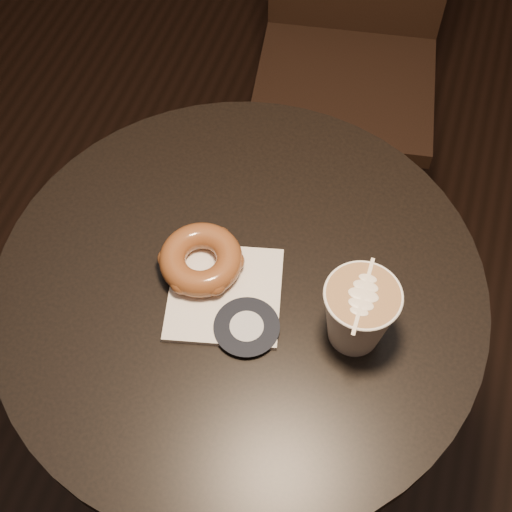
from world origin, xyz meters
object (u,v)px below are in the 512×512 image
Objects in this scene: chair at (353,18)px; pastry_bag at (225,294)px; cafe_table at (242,343)px; doughnut at (201,259)px; latte_cup at (358,315)px.

chair reaches higher than pastry_bag.
doughnut is (-0.06, 0.01, 0.23)m from cafe_table.
pastry_bag is at bearing 178.85° from latte_cup.
cafe_table is 0.82m from chair.
chair is at bearing 86.18° from doughnut.
doughnut reaches higher than pastry_bag.
pastry_bag is 1.41× the size of latte_cup.
doughnut is 0.23m from latte_cup.
cafe_table is 4.84× the size of pastry_bag.
latte_cup is (0.17, -0.03, 0.25)m from cafe_table.
pastry_bag is (-0.01, -0.84, 0.19)m from chair.
doughnut is (-0.05, -0.81, 0.21)m from chair.
chair reaches higher than latte_cup.
chair reaches higher than cafe_table.
pastry_bag is at bearing -34.61° from doughnut.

